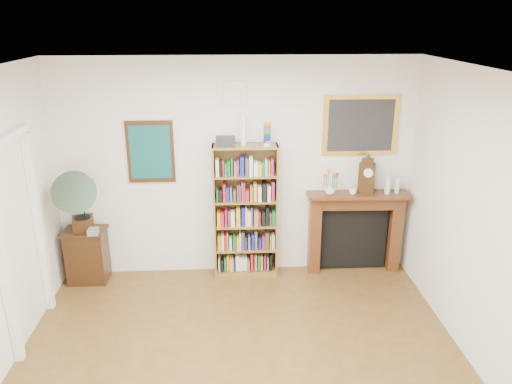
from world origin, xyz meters
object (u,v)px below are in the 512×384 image
side_cabinet (88,255)px  mantel_clock (367,177)px  cd_stack (93,231)px  teacup (353,192)px  bottle_right (397,185)px  flower_vase (330,189)px  bottle_left (388,185)px  gramophone (76,198)px  bookshelf (245,205)px  fireplace (355,225)px

side_cabinet → mantel_clock: size_ratio=1.55×
cd_stack → teacup: size_ratio=1.36×
side_cabinet → cd_stack: 0.44m
side_cabinet → bottle_right: 4.04m
mantel_clock → bottle_right: size_ratio=2.28×
flower_vase → bottle_left: bearing=-0.9°
side_cabinet → cd_stack: (0.15, -0.14, 0.39)m
flower_vase → teacup: bearing=-3.6°
gramophone → cd_stack: (0.16, -0.03, -0.43)m
bookshelf → cd_stack: (-1.87, -0.19, -0.23)m
bottle_right → side_cabinet: bearing=-179.3°
bottle_right → flower_vase: bearing=-179.0°
side_cabinet → mantel_clock: (3.55, 0.06, 0.97)m
teacup → bottle_right: size_ratio=0.44×
teacup → cd_stack: bearing=-177.2°
fireplace → teacup: size_ratio=14.88×
bookshelf → mantel_clock: size_ratio=4.43×
fireplace → mantel_clock: bearing=-27.7°
fireplace → teacup: teacup is taller
fireplace → cd_stack: size_ratio=10.97×
cd_stack → bookshelf: bearing=5.7°
side_cabinet → cd_stack: cd_stack is taller
flower_vase → bottle_left: size_ratio=0.57×
bookshelf → gramophone: 2.05m
teacup → bottle_left: bottle_left is taller
side_cabinet → cd_stack: bearing=-42.9°
gramophone → cd_stack: size_ratio=6.96×
teacup → fireplace: bearing=48.7°
cd_stack → mantel_clock: bearing=3.4°
bookshelf → teacup: (1.35, -0.03, 0.16)m
cd_stack → bottle_left: 3.70m
flower_vase → teacup: (0.29, -0.02, -0.03)m
fireplace → bottle_left: bottle_left is taller
bookshelf → side_cabinet: size_ratio=2.86×
side_cabinet → bottle_right: size_ratio=3.53×
side_cabinet → mantel_clock: mantel_clock is taller
flower_vase → teacup: 0.29m
mantel_clock → flower_vase: mantel_clock is taller
cd_stack → bottle_left: size_ratio=0.50×
bottle_left → bottle_right: size_ratio=1.20×
side_cabinet → gramophone: bearing=-96.3°
fireplace → bottle_right: bottle_right is taller
side_cabinet → gramophone: 0.83m
gramophone → bottle_left: (3.83, 0.13, 0.05)m
gramophone → side_cabinet: bearing=67.9°
gramophone → mantel_clock: 3.57m
gramophone → teacup: 3.39m
cd_stack → flower_vase: flower_vase is taller
mantel_clock → flower_vase: size_ratio=3.36×
bookshelf → fireplace: (1.44, 0.07, -0.33)m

